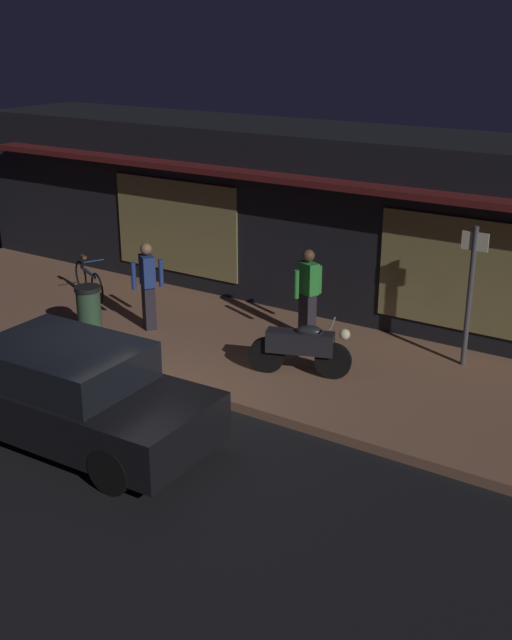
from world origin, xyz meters
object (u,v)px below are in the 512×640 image
(motorcycle, at_px, (302,347))
(person_photographer, at_px, (148,284))
(trash_bin, at_px, (89,310))
(bicycle_parked, at_px, (89,281))
(parked_car_near, at_px, (72,393))
(sign_post, at_px, (470,288))
(person_bystander, at_px, (308,292))

(motorcycle, relative_size, person_photographer, 0.98)
(trash_bin, bearing_deg, bicycle_parked, 134.88)
(trash_bin, height_order, parked_car_near, parked_car_near)
(person_photographer, height_order, sign_post, sign_post)
(parked_car_near, bearing_deg, motorcycle, 62.03)
(bicycle_parked, height_order, parked_car_near, parked_car_near)
(sign_post, distance_m, trash_bin, 6.80)
(person_bystander, distance_m, parked_car_near, 4.98)
(bicycle_parked, relative_size, person_photographer, 0.90)
(motorcycle, bearing_deg, person_bystander, 116.78)
(parked_car_near, bearing_deg, bicycle_parked, 132.38)
(bicycle_parked, distance_m, person_photographer, 2.43)
(trash_bin, relative_size, parked_car_near, 0.22)
(bicycle_parked, height_order, sign_post, sign_post)
(person_bystander, bearing_deg, sign_post, 7.52)
(person_photographer, bearing_deg, sign_post, 16.26)
(trash_bin, bearing_deg, person_photographer, 48.56)
(motorcycle, xyz_separation_m, trash_bin, (-4.21, -0.57, -0.03))
(person_photographer, distance_m, trash_bin, 1.18)
(person_photographer, height_order, parked_car_near, person_photographer)
(person_photographer, distance_m, parked_car_near, 4.01)
(person_bystander, relative_size, parked_car_near, 0.40)
(sign_post, bearing_deg, person_bystander, -172.48)
(bicycle_parked, relative_size, sign_post, 0.63)
(motorcycle, height_order, parked_car_near, parked_car_near)
(bicycle_parked, bearing_deg, person_photographer, -17.35)
(motorcycle, relative_size, parked_car_near, 0.39)
(motorcycle, distance_m, person_photographer, 3.50)
(person_bystander, distance_m, trash_bin, 4.04)
(trash_bin, xyz_separation_m, parked_car_near, (2.42, -2.79, 0.08))
(motorcycle, relative_size, person_bystander, 0.98)
(motorcycle, height_order, person_photographer, person_photographer)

